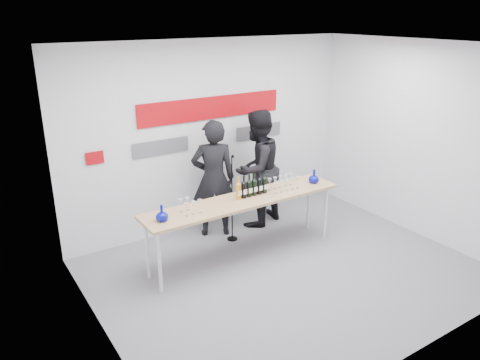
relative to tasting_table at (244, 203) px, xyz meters
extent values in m
plane|color=slate|center=(0.25, -0.70, -0.83)|extent=(5.00, 5.00, 0.00)
cube|color=silver|center=(0.25, 1.30, 0.67)|extent=(5.00, 0.04, 3.00)
cube|color=#A9070E|center=(0.25, 1.27, 1.12)|extent=(2.50, 0.02, 0.35)
cube|color=#59595E|center=(-0.65, 1.27, 0.62)|extent=(0.90, 0.02, 0.22)
cube|color=#59595E|center=(1.15, 1.27, 0.62)|extent=(0.90, 0.02, 0.22)
cube|color=#A9070E|center=(-1.65, 1.27, 0.62)|extent=(0.25, 0.02, 0.18)
cube|color=tan|center=(0.00, 0.00, 0.05)|extent=(2.99, 0.60, 0.04)
cylinder|color=silver|center=(-1.40, -0.20, -0.40)|extent=(0.05, 0.05, 0.86)
cylinder|color=silver|center=(1.40, -0.20, -0.40)|extent=(0.05, 0.05, 0.86)
cylinder|color=silver|center=(-1.40, 0.20, -0.40)|extent=(0.05, 0.05, 0.86)
cylinder|color=silver|center=(1.40, 0.20, -0.40)|extent=(0.05, 0.05, 0.86)
imported|color=black|center=(0.02, 0.87, 0.10)|extent=(0.80, 0.69, 1.87)
imported|color=black|center=(0.81, 0.83, 0.13)|extent=(1.11, 0.97, 1.92)
cylinder|color=black|center=(0.14, 0.53, -0.82)|extent=(0.16, 0.16, 0.02)
cylinder|color=black|center=(0.14, 0.53, -0.15)|extent=(0.02, 0.02, 1.35)
sphere|color=black|center=(0.14, 0.50, 0.54)|extent=(0.05, 0.05, 0.05)
camera|label=1|loc=(-3.37, -5.04, 2.56)|focal=35.00mm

